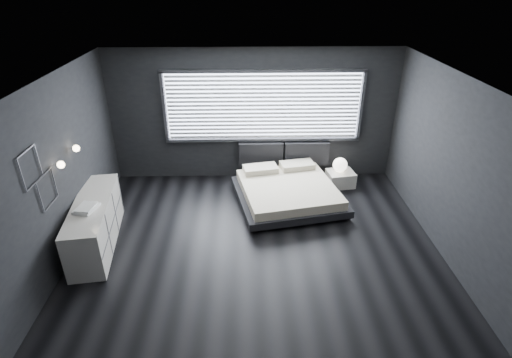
{
  "coord_description": "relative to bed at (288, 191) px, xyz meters",
  "views": [
    {
      "loc": [
        -0.16,
        -5.28,
        4.14
      ],
      "look_at": [
        0.0,
        0.85,
        0.9
      ],
      "focal_mm": 28.0,
      "sensor_mm": 36.0,
      "label": 1
    }
  ],
  "objects": [
    {
      "name": "window",
      "position": [
        -0.45,
        1.12,
        1.37
      ],
      "size": [
        4.14,
        0.09,
        1.52
      ],
      "color": "white",
      "rests_on": "ground"
    },
    {
      "name": "sconce_near",
      "position": [
        -3.53,
        -1.53,
        1.36
      ],
      "size": [
        0.18,
        0.11,
        0.11
      ],
      "color": "silver",
      "rests_on": "ground"
    },
    {
      "name": "headboard",
      "position": [
        0.01,
        1.06,
        0.33
      ],
      "size": [
        1.96,
        0.16,
        0.52
      ],
      "color": "black",
      "rests_on": "ground"
    },
    {
      "name": "orb_lamp",
      "position": [
        1.17,
        0.68,
        0.24
      ],
      "size": [
        0.3,
        0.3,
        0.3
      ],
      "primitive_type": "sphere",
      "color": "white",
      "rests_on": "nightstand"
    },
    {
      "name": "room",
      "position": [
        -0.65,
        -1.58,
        1.16
      ],
      "size": [
        6.04,
        6.0,
        2.8
      ],
      "color": "black",
      "rests_on": "ground"
    },
    {
      "name": "sconce_far",
      "position": [
        -3.53,
        -0.93,
        1.36
      ],
      "size": [
        0.18,
        0.11,
        0.11
      ],
      "color": "silver",
      "rests_on": "ground"
    },
    {
      "name": "dresser",
      "position": [
        -3.33,
        -1.28,
        0.16
      ],
      "size": [
        0.82,
        2.05,
        0.8
      ],
      "color": "beige",
      "rests_on": "ground"
    },
    {
      "name": "book_stack",
      "position": [
        -3.32,
        -1.51,
        0.6
      ],
      "size": [
        0.36,
        0.42,
        0.08
      ],
      "color": "white",
      "rests_on": "dresser"
    },
    {
      "name": "bed",
      "position": [
        0.0,
        0.0,
        0.0
      ],
      "size": [
        2.29,
        2.22,
        0.51
      ],
      "color": "black",
      "rests_on": "ground"
    },
    {
      "name": "wall_art_upper",
      "position": [
        -3.62,
        -2.13,
        1.61
      ],
      "size": [
        0.01,
        0.48,
        0.48
      ],
      "color": "#47474C",
      "rests_on": "ground"
    },
    {
      "name": "wall_art_lower",
      "position": [
        -3.62,
        -1.88,
        1.14
      ],
      "size": [
        0.01,
        0.48,
        0.48
      ],
      "color": "#47474C",
      "rests_on": "ground"
    },
    {
      "name": "nightstand",
      "position": [
        1.2,
        0.64,
        -0.08
      ],
      "size": [
        0.61,
        0.53,
        0.32
      ],
      "primitive_type": "cube",
      "rotation": [
        0.0,
        0.0,
        0.14
      ],
      "color": "beige",
      "rests_on": "ground"
    }
  ]
}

